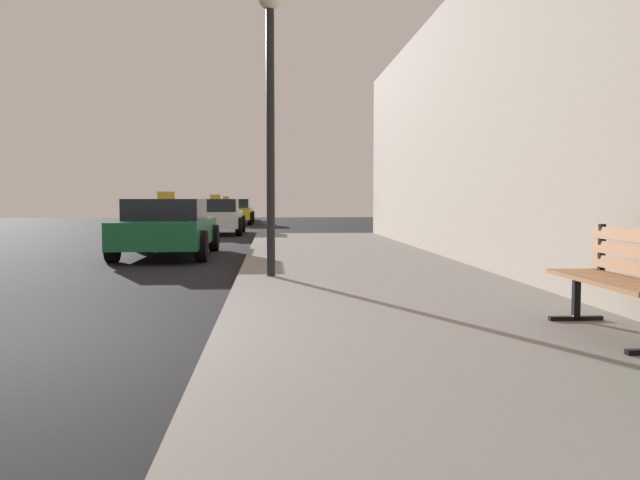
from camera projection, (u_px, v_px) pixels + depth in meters
sidewalk at (444, 336)px, 5.71m from camera, size 4.00×32.00×0.15m
bench at (625, 274)px, 5.37m from camera, size 0.51×1.58×0.89m
street_lamp at (270, 77)px, 9.38m from camera, size 0.36×0.36×4.16m
car_green at (168, 227)px, 14.49m from camera, size 1.98×4.42×1.43m
car_white at (216, 216)px, 23.76m from camera, size 1.99×4.06×1.43m
car_yellow at (233, 211)px, 33.26m from camera, size 2.04×4.58×1.27m
car_blue at (226, 209)px, 40.13m from camera, size 2.02×4.58×1.43m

